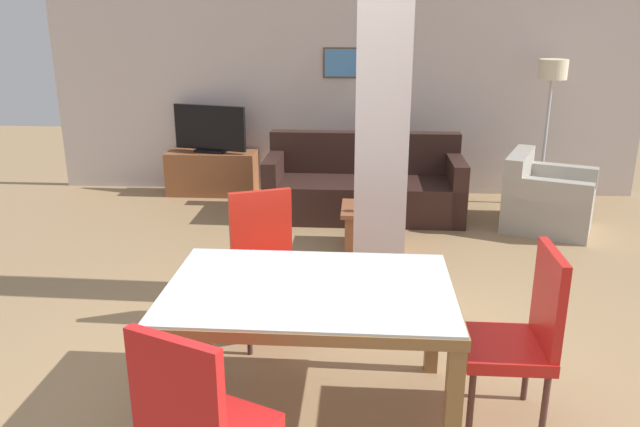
{
  "coord_description": "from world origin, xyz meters",
  "views": [
    {
      "loc": [
        0.27,
        -3.05,
        2.17
      ],
      "look_at": [
        0.0,
        0.8,
        0.92
      ],
      "focal_mm": 35.0,
      "sensor_mm": 36.0,
      "label": 1
    }
  ],
  "objects_px": {
    "dining_table": "(310,312)",
    "dining_chair_near_left": "(199,424)",
    "sofa": "(364,189)",
    "dining_chair_far_left": "(266,260)",
    "armchair": "(545,202)",
    "dining_chair_head_right": "(522,331)",
    "bottle": "(367,203)",
    "tv_screen": "(210,129)",
    "tv_stand": "(212,173)",
    "coffee_table": "(372,227)",
    "floor_lamp": "(551,84)"
  },
  "relations": [
    {
      "from": "coffee_table",
      "to": "tv_stand",
      "type": "distance_m",
      "value": 2.64
    },
    {
      "from": "coffee_table",
      "to": "tv_screen",
      "type": "distance_m",
      "value": 2.71
    },
    {
      "from": "dining_table",
      "to": "sofa",
      "type": "height_order",
      "value": "sofa"
    },
    {
      "from": "coffee_table",
      "to": "bottle",
      "type": "xyz_separation_m",
      "value": [
        -0.05,
        -0.13,
        0.28
      ]
    },
    {
      "from": "sofa",
      "to": "tv_stand",
      "type": "relative_size",
      "value": 1.95
    },
    {
      "from": "dining_table",
      "to": "sofa",
      "type": "xyz_separation_m",
      "value": [
        0.28,
        3.66,
        -0.32
      ]
    },
    {
      "from": "dining_chair_near_left",
      "to": "bottle",
      "type": "bearing_deg",
      "value": 101.25
    },
    {
      "from": "dining_chair_head_right",
      "to": "bottle",
      "type": "bearing_deg",
      "value": 18.21
    },
    {
      "from": "dining_chair_near_left",
      "to": "tv_screen",
      "type": "bearing_deg",
      "value": 125.93
    },
    {
      "from": "dining_table",
      "to": "dining_chair_near_left",
      "type": "bearing_deg",
      "value": -112.94
    },
    {
      "from": "armchair",
      "to": "floor_lamp",
      "type": "distance_m",
      "value": 1.45
    },
    {
      "from": "dining_chair_far_left",
      "to": "bottle",
      "type": "height_order",
      "value": "dining_chair_far_left"
    },
    {
      "from": "dining_chair_far_left",
      "to": "dining_chair_near_left",
      "type": "relative_size",
      "value": 1.0
    },
    {
      "from": "dining_chair_head_right",
      "to": "coffee_table",
      "type": "bearing_deg",
      "value": 16.41
    },
    {
      "from": "sofa",
      "to": "dining_chair_near_left",
      "type": "bearing_deg",
      "value": 81.68
    },
    {
      "from": "bottle",
      "to": "tv_stand",
      "type": "height_order",
      "value": "bottle"
    },
    {
      "from": "armchair",
      "to": "sofa",
      "type": "bearing_deg",
      "value": -76.76
    },
    {
      "from": "dining_chair_head_right",
      "to": "armchair",
      "type": "height_order",
      "value": "dining_chair_head_right"
    },
    {
      "from": "bottle",
      "to": "floor_lamp",
      "type": "xyz_separation_m",
      "value": [
        2.05,
        1.76,
        0.92
      ]
    },
    {
      "from": "tv_screen",
      "to": "floor_lamp",
      "type": "bearing_deg",
      "value": -167.09
    },
    {
      "from": "dining_chair_far_left",
      "to": "tv_stand",
      "type": "distance_m",
      "value": 3.7
    },
    {
      "from": "floor_lamp",
      "to": "bottle",
      "type": "bearing_deg",
      "value": -139.42
    },
    {
      "from": "dining_chair_near_left",
      "to": "coffee_table",
      "type": "xyz_separation_m",
      "value": [
        0.75,
        3.53,
        -0.33
      ]
    },
    {
      "from": "tv_stand",
      "to": "floor_lamp",
      "type": "height_order",
      "value": "floor_lamp"
    },
    {
      "from": "floor_lamp",
      "to": "tv_stand",
      "type": "bearing_deg",
      "value": 178.09
    },
    {
      "from": "dining_table",
      "to": "tv_stand",
      "type": "relative_size",
      "value": 1.41
    },
    {
      "from": "dining_chair_near_left",
      "to": "dining_chair_far_left",
      "type": "bearing_deg",
      "value": 112.94
    },
    {
      "from": "dining_table",
      "to": "tv_stand",
      "type": "bearing_deg",
      "value": 110.09
    },
    {
      "from": "armchair",
      "to": "dining_table",
      "type": "bearing_deg",
      "value": -11.19
    },
    {
      "from": "dining_table",
      "to": "armchair",
      "type": "xyz_separation_m",
      "value": [
        2.19,
        3.37,
        -0.34
      ]
    },
    {
      "from": "dining_chair_far_left",
      "to": "dining_chair_near_left",
      "type": "distance_m",
      "value": 1.81
    },
    {
      "from": "dining_chair_near_left",
      "to": "armchair",
      "type": "distance_m",
      "value": 5.0
    },
    {
      "from": "dining_chair_far_left",
      "to": "armchair",
      "type": "distance_m",
      "value": 3.58
    },
    {
      "from": "tv_screen",
      "to": "bottle",
      "type": "bearing_deg",
      "value": 150.28
    },
    {
      "from": "dining_chair_near_left",
      "to": "dining_chair_head_right",
      "type": "bearing_deg",
      "value": 53.64
    },
    {
      "from": "tv_stand",
      "to": "floor_lamp",
      "type": "xyz_separation_m",
      "value": [
        3.98,
        -0.13,
        1.14
      ]
    },
    {
      "from": "tv_stand",
      "to": "dining_table",
      "type": "bearing_deg",
      "value": -69.91
    },
    {
      "from": "armchair",
      "to": "coffee_table",
      "type": "relative_size",
      "value": 1.92
    },
    {
      "from": "dining_table",
      "to": "floor_lamp",
      "type": "bearing_deg",
      "value": 60.82
    },
    {
      "from": "bottle",
      "to": "tv_screen",
      "type": "distance_m",
      "value": 2.72
    },
    {
      "from": "dining_chair_far_left",
      "to": "coffee_table",
      "type": "xyz_separation_m",
      "value": [
        0.75,
        1.72,
        -0.33
      ]
    },
    {
      "from": "dining_chair_far_left",
      "to": "armchair",
      "type": "xyz_separation_m",
      "value": [
        2.58,
        2.47,
        -0.27
      ]
    },
    {
      "from": "dining_chair_far_left",
      "to": "tv_screen",
      "type": "relative_size",
      "value": 1.09
    },
    {
      "from": "armchair",
      "to": "tv_screen",
      "type": "distance_m",
      "value": 3.97
    },
    {
      "from": "coffee_table",
      "to": "tv_stand",
      "type": "xyz_separation_m",
      "value": [
        -1.97,
        1.76,
        0.06
      ]
    },
    {
      "from": "dining_chair_far_left",
      "to": "coffee_table",
      "type": "relative_size",
      "value": 1.73
    },
    {
      "from": "armchair",
      "to": "tv_stand",
      "type": "bearing_deg",
      "value": -83.06
    },
    {
      "from": "coffee_table",
      "to": "dining_chair_near_left",
      "type": "bearing_deg",
      "value": -102.01
    },
    {
      "from": "coffee_table",
      "to": "bottle",
      "type": "distance_m",
      "value": 0.32
    },
    {
      "from": "dining_chair_near_left",
      "to": "tv_screen",
      "type": "height_order",
      "value": "tv_screen"
    }
  ]
}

